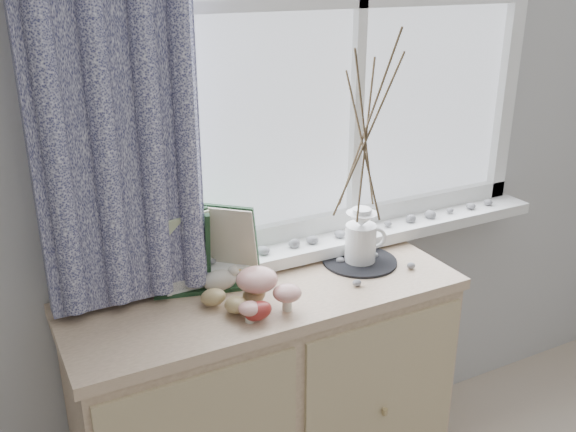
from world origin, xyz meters
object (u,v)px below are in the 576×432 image
Objects in this scene: toadstool_cluster at (263,287)px; twig_pitcher at (366,132)px; sideboard at (268,408)px; botanical_book at (210,251)px.

twig_pitcher is at bearing 16.30° from toadstool_cluster.
toadstool_cluster is at bearing -140.18° from twig_pitcher.
sideboard is 0.94m from twig_pitcher.
sideboard is at bearing -150.04° from twig_pitcher.
sideboard is 6.23× the size of toadstool_cluster.
sideboard is 3.17× the size of botanical_book.
twig_pitcher is (0.36, 0.04, 0.86)m from sideboard.
twig_pitcher reaches higher than toadstool_cluster.
sideboard is 0.58m from botanical_book.
botanical_book reaches higher than sideboard.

